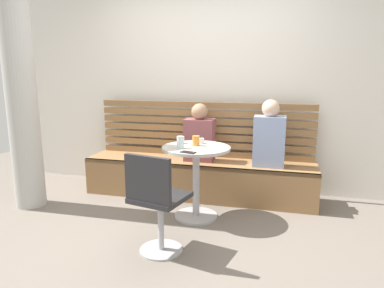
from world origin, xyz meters
TOP-DOWN VIEW (x-y plane):
  - ground at (0.00, 0.00)m, footprint 8.00×8.00m
  - back_wall at (0.00, 1.64)m, footprint 5.20×0.10m
  - concrete_pillar at (-1.75, 0.45)m, footprint 0.32×0.32m
  - booth_bench at (0.00, 1.20)m, footprint 2.70×0.52m
  - booth_backrest at (0.00, 1.44)m, footprint 2.65×0.04m
  - cafe_table at (0.12, 0.59)m, footprint 0.68×0.68m
  - white_chair at (-0.00, -0.22)m, footprint 0.48×0.48m
  - person_adult at (0.81, 1.16)m, footprint 0.34×0.22m
  - person_child_left at (0.01, 1.22)m, footprint 0.34×0.22m
  - cup_tumbler_orange at (0.11, 0.64)m, footprint 0.07×0.07m
  - cup_glass_tall at (-0.01, 0.47)m, footprint 0.07×0.07m
  - cup_ceramic_white at (-0.07, 0.70)m, footprint 0.08×0.08m
  - cup_espresso_small at (0.14, 0.76)m, footprint 0.06×0.06m
  - phone_on_table at (0.11, 0.32)m, footprint 0.15×0.10m

SIDE VIEW (x-z plane):
  - ground at x=0.00m, z-range 0.00..0.00m
  - booth_bench at x=0.00m, z-range 0.00..0.44m
  - white_chair at x=0.00m, z-range 0.04..0.89m
  - cafe_table at x=0.12m, z-range 0.15..0.89m
  - person_child_left at x=0.01m, z-range 0.40..1.07m
  - phone_on_table at x=0.11m, z-range 0.74..0.75m
  - cup_espresso_small at x=0.14m, z-range 0.74..0.79m
  - person_adult at x=0.81m, z-range 0.40..1.14m
  - cup_ceramic_white at x=-0.07m, z-range 0.74..0.81m
  - booth_backrest at x=0.00m, z-range 0.44..1.11m
  - cup_tumbler_orange at x=0.11m, z-range 0.74..0.84m
  - cup_glass_tall at x=-0.01m, z-range 0.74..0.86m
  - concrete_pillar at x=-1.75m, z-range 0.00..2.80m
  - back_wall at x=0.00m, z-range 0.00..2.90m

